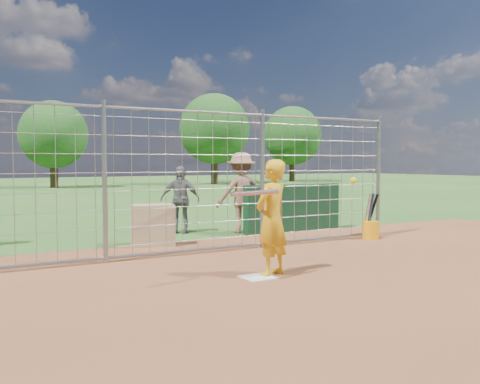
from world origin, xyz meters
TOP-DOWN VIEW (x-y plane):
  - ground at (0.00, 0.00)m, footprint 100.00×100.00m
  - infield_dirt at (0.00, -3.00)m, footprint 18.00×18.00m
  - home_plate at (0.00, -0.20)m, footprint 0.43×0.43m
  - dugout_wall at (3.40, 3.60)m, footprint 2.60×0.20m
  - batter at (0.27, -0.15)m, footprint 0.71×0.60m
  - bystander_b at (1.04, 4.73)m, footprint 0.95×0.80m
  - bystander_c at (2.26, 4.04)m, footprint 1.28×0.86m
  - equipment_bin at (-0.20, 3.28)m, footprint 0.91×0.73m
  - equipment_in_play at (0.19, -0.48)m, footprint 2.17×0.26m
  - bucket_with_bats at (4.05, 1.76)m, footprint 0.34×0.39m
  - backstop_fence at (0.00, 2.00)m, footprint 9.08×0.08m
  - tree_line at (3.13, 28.13)m, footprint 44.66×6.72m

SIDE VIEW (x-z plane):
  - ground at x=0.00m, z-range 0.00..0.00m
  - infield_dirt at x=0.00m, z-range 0.01..0.01m
  - home_plate at x=0.00m, z-range 0.00..0.02m
  - bucket_with_bats at x=4.05m, z-range -0.24..0.73m
  - equipment_bin at x=-0.20m, z-range 0.00..0.80m
  - dugout_wall at x=3.40m, z-range 0.00..1.10m
  - bystander_b at x=1.04m, z-range 0.00..1.53m
  - batter at x=0.27m, z-range 0.00..1.66m
  - bystander_c at x=2.26m, z-range 0.00..1.84m
  - equipment_in_play at x=0.19m, z-range 1.14..1.36m
  - backstop_fence at x=0.00m, z-range -0.04..2.56m
  - tree_line at x=3.13m, z-range 0.47..6.95m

